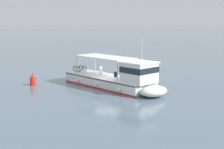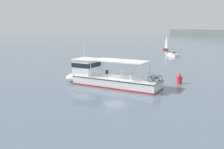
# 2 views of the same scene
# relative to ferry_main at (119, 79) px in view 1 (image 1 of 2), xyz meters

# --- Properties ---
(ground_plane) EXTENTS (400.00, 400.00, 0.00)m
(ground_plane) POSITION_rel_ferry_main_xyz_m (0.35, 1.19, -1.02)
(ground_plane) COLOR slate
(ferry_main) EXTENTS (11.15, 11.20, 5.32)m
(ferry_main) POSITION_rel_ferry_main_xyz_m (0.00, 0.00, 0.00)
(ferry_main) COLOR white
(ferry_main) RESTS_ON ground
(channel_buoy) EXTENTS (0.70, 0.70, 1.40)m
(channel_buoy) POSITION_rel_ferry_main_xyz_m (1.69, 9.36, -0.45)
(channel_buoy) COLOR red
(channel_buoy) RESTS_ON ground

